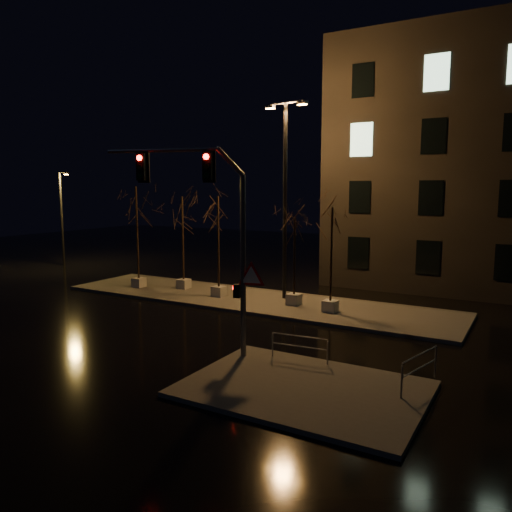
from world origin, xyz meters
The scene contains 13 objects.
ground centered at (0.00, 0.00, 0.00)m, with size 90.00×90.00×0.00m, color black.
median centered at (0.00, 6.00, 0.07)m, with size 22.00×5.00×0.15m, color #4D4B45.
sidewalk_corner centered at (7.50, -3.50, 0.07)m, with size 7.00×5.00×0.15m, color #4D4B45.
tree_0 centered at (-7.35, 5.41, 4.81)m, with size 1.80×1.80×6.14m.
tree_1 centered at (-4.75, 6.41, 4.36)m, with size 1.80×1.80×5.54m.
tree_2 centered at (-1.74, 5.65, 4.40)m, with size 1.80×1.80×5.60m.
tree_3 centered at (2.69, 5.90, 3.60)m, with size 1.80×1.80×4.55m.
tree_4 centered at (4.83, 5.42, 4.04)m, with size 1.80×1.80×5.12m.
traffic_signal_mast centered at (3.36, -2.32, 4.93)m, with size 5.82×1.48×7.27m.
streetlight_main centered at (1.58, 7.01, 6.07)m, with size 2.56×0.71×10.26m.
streetlight_far centered at (-18.93, 9.51, 3.99)m, with size 1.41×0.51×7.26m.
guard_rail_a centered at (6.42, -1.50, 0.72)m, with size 2.03×0.24×0.88m.
guard_rail_b centered at (10.50, -1.85, 0.82)m, with size 0.59×2.12×1.03m.
Camera 1 is at (13.35, -16.56, 6.03)m, focal length 35.00 mm.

